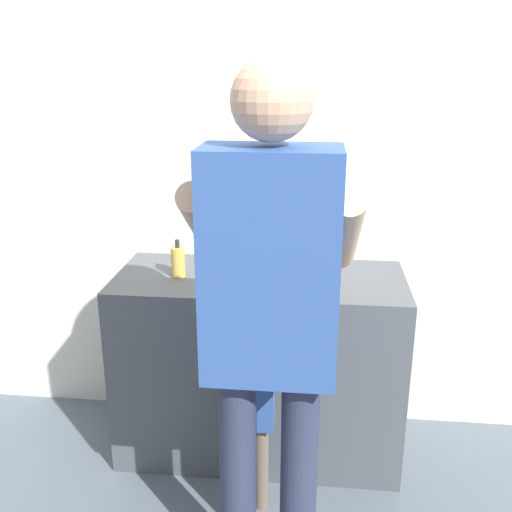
{
  "coord_description": "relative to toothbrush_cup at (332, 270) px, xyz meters",
  "views": [
    {
      "loc": [
        0.23,
        -2.05,
        1.74
      ],
      "look_at": [
        0.0,
        0.15,
        1.0
      ],
      "focal_mm": 40.7,
      "sensor_mm": 36.0,
      "label": 1
    }
  ],
  "objects": [
    {
      "name": "child_toddler",
      "position": [
        -0.31,
        -0.36,
        -0.4
      ],
      "size": [
        0.26,
        0.26,
        0.85
      ],
      "color": "#6B5B4C",
      "rests_on": "ground"
    },
    {
      "name": "faucet",
      "position": [
        -0.31,
        0.24,
        0.03
      ],
      "size": [
        0.18,
        0.14,
        0.18
      ],
      "color": "#B7BABF",
      "rests_on": "vanity_cabinet"
    },
    {
      "name": "back_wall",
      "position": [
        -0.31,
        0.36,
        0.44
      ],
      "size": [
        4.4,
        0.08,
        2.7
      ],
      "color": "silver",
      "rests_on": "ground"
    },
    {
      "name": "sink_basin",
      "position": [
        -0.31,
        0.02,
        0.0
      ],
      "size": [
        0.37,
        0.37,
        0.11
      ],
      "color": "white",
      "rests_on": "vanity_cabinet"
    },
    {
      "name": "vanity_cabinet",
      "position": [
        -0.31,
        0.04,
        -0.48
      ],
      "size": [
        1.26,
        0.54,
        0.86
      ],
      "primitive_type": "cube",
      "color": "#4C5156",
      "rests_on": "ground"
    },
    {
      "name": "ground_plane",
      "position": [
        -0.31,
        -0.26,
        -0.91
      ],
      "size": [
        14.0,
        14.0,
        0.0
      ],
      "primitive_type": "plane",
      "color": "slate"
    },
    {
      "name": "soap_bottle",
      "position": [
        -0.66,
        0.01,
        0.01
      ],
      "size": [
        0.06,
        0.06,
        0.17
      ],
      "color": "gold",
      "rests_on": "vanity_cabinet"
    },
    {
      "name": "adult_parent",
      "position": [
        -0.2,
        -0.68,
        0.15
      ],
      "size": [
        0.54,
        0.57,
        1.76
      ],
      "color": "#2D334C",
      "rests_on": "ground"
    },
    {
      "name": "toothbrush_cup",
      "position": [
        0.0,
        0.0,
        0.0
      ],
      "size": [
        0.07,
        0.07,
        0.21
      ],
      "color": "#D86666",
      "rests_on": "vanity_cabinet"
    }
  ]
}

